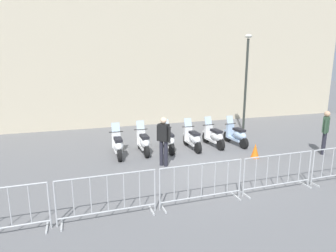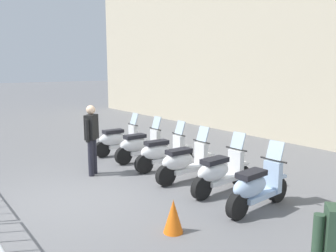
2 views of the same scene
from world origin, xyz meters
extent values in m
plane|color=slate|center=(0.00, 0.00, 0.00)|extent=(120.00, 120.00, 0.00)
cube|color=beige|center=(0.28, 9.16, 5.36)|extent=(28.06, 3.26, 10.72)
cylinder|color=black|center=(-2.48, 3.16, 0.24)|extent=(0.17, 0.49, 0.48)
cylinder|color=black|center=(-2.56, 1.92, 0.24)|extent=(0.17, 0.49, 0.48)
cube|color=white|center=(-2.52, 2.54, 0.28)|extent=(0.34, 0.88, 0.10)
ellipsoid|color=white|center=(-2.54, 2.26, 0.52)|extent=(0.42, 0.86, 0.40)
cube|color=black|center=(-2.53, 2.29, 0.74)|extent=(0.32, 0.62, 0.10)
cube|color=white|center=(-2.49, 2.97, 0.55)|extent=(0.35, 0.16, 0.60)
cylinder|color=black|center=(-2.49, 2.97, 0.88)|extent=(0.56, 0.07, 0.04)
cube|color=silver|center=(-2.48, 3.02, 1.06)|extent=(0.33, 0.16, 0.35)
cube|color=white|center=(-2.48, 3.16, 0.51)|extent=(0.22, 0.33, 0.06)
cylinder|color=black|center=(-1.44, 3.24, 0.24)|extent=(0.16, 0.49, 0.48)
cylinder|color=black|center=(-1.51, 2.01, 0.24)|extent=(0.16, 0.49, 0.48)
cube|color=white|center=(-1.48, 2.63, 0.28)|extent=(0.32, 0.88, 0.10)
ellipsoid|color=white|center=(-1.49, 2.35, 0.52)|extent=(0.40, 0.86, 0.40)
cube|color=black|center=(-1.49, 2.38, 0.74)|extent=(0.31, 0.61, 0.10)
cube|color=white|center=(-1.45, 3.06, 0.55)|extent=(0.35, 0.16, 0.60)
cylinder|color=black|center=(-1.45, 3.06, 0.88)|extent=(0.56, 0.06, 0.04)
cube|color=silver|center=(-1.45, 3.11, 1.06)|extent=(0.33, 0.16, 0.35)
cube|color=white|center=(-1.44, 3.24, 0.51)|extent=(0.22, 0.33, 0.06)
cylinder|color=black|center=(-0.38, 3.22, 0.24)|extent=(0.19, 0.49, 0.48)
cylinder|color=black|center=(-0.50, 1.99, 0.24)|extent=(0.19, 0.49, 0.48)
cube|color=white|center=(-0.44, 2.60, 0.28)|extent=(0.36, 0.89, 0.10)
ellipsoid|color=white|center=(-0.47, 2.32, 0.52)|extent=(0.44, 0.87, 0.40)
cube|color=black|center=(-0.46, 2.36, 0.74)|extent=(0.34, 0.62, 0.10)
cube|color=white|center=(-0.40, 3.03, 0.55)|extent=(0.35, 0.17, 0.60)
cylinder|color=black|center=(-0.40, 3.03, 0.88)|extent=(0.56, 0.09, 0.04)
cube|color=silver|center=(-0.39, 3.08, 1.06)|extent=(0.33, 0.17, 0.35)
cube|color=white|center=(-0.38, 3.22, 0.51)|extent=(0.23, 0.34, 0.06)
cylinder|color=black|center=(0.62, 3.07, 0.24)|extent=(0.16, 0.49, 0.48)
cylinder|color=black|center=(0.57, 1.83, 0.24)|extent=(0.16, 0.49, 0.48)
cube|color=white|center=(0.59, 2.45, 0.28)|extent=(0.32, 0.88, 0.10)
ellipsoid|color=white|center=(0.58, 2.17, 0.52)|extent=(0.39, 0.85, 0.40)
cube|color=black|center=(0.58, 2.20, 0.74)|extent=(0.30, 0.61, 0.10)
cube|color=white|center=(0.61, 2.88, 0.55)|extent=(0.35, 0.15, 0.60)
cylinder|color=black|center=(0.61, 2.88, 0.88)|extent=(0.56, 0.06, 0.04)
cube|color=silver|center=(0.61, 2.93, 1.06)|extent=(0.33, 0.15, 0.35)
cube|color=white|center=(0.62, 3.07, 0.51)|extent=(0.21, 0.33, 0.06)
cylinder|color=black|center=(1.63, 3.13, 0.24)|extent=(0.15, 0.48, 0.48)
cylinder|color=black|center=(1.64, 1.89, 0.24)|extent=(0.15, 0.48, 0.48)
cube|color=white|center=(1.63, 2.51, 0.28)|extent=(0.29, 0.87, 0.10)
ellipsoid|color=white|center=(1.64, 2.23, 0.52)|extent=(0.37, 0.84, 0.40)
cube|color=black|center=(1.64, 2.26, 0.74)|extent=(0.29, 0.60, 0.10)
cube|color=white|center=(1.63, 2.94, 0.55)|extent=(0.34, 0.14, 0.60)
cylinder|color=black|center=(1.63, 2.94, 0.88)|extent=(0.56, 0.04, 0.04)
cube|color=silver|center=(1.63, 2.99, 1.06)|extent=(0.32, 0.14, 0.35)
cube|color=white|center=(1.63, 3.13, 0.51)|extent=(0.20, 0.32, 0.06)
cylinder|color=black|center=(2.65, 2.98, 0.24)|extent=(0.15, 0.48, 0.48)
cylinder|color=black|center=(2.68, 1.74, 0.24)|extent=(0.15, 0.48, 0.48)
cube|color=#A8C1E0|center=(2.67, 2.36, 0.28)|extent=(0.30, 0.87, 0.10)
ellipsoid|color=#A8C1E0|center=(2.67, 2.08, 0.52)|extent=(0.38, 0.85, 0.40)
cube|color=black|center=(2.67, 2.11, 0.74)|extent=(0.29, 0.61, 0.10)
cube|color=#A8C1E0|center=(2.66, 2.79, 0.55)|extent=(0.34, 0.15, 0.60)
cylinder|color=black|center=(2.66, 2.79, 0.88)|extent=(0.56, 0.05, 0.04)
cube|color=silver|center=(2.66, 2.84, 1.06)|extent=(0.32, 0.15, 0.35)
cube|color=#A8C1E0|center=(2.65, 2.98, 0.51)|extent=(0.21, 0.32, 0.06)
cube|color=#B2B5B7|center=(-4.86, -1.89, 0.02)|extent=(0.05, 0.44, 0.04)
cylinder|color=#B2B5B7|center=(-4.77, -1.89, 0.53)|extent=(0.04, 0.04, 1.05)
cylinder|color=#B2B5B7|center=(-5.51, -1.87, 0.61)|extent=(0.02, 0.02, 0.87)
cylinder|color=#B2B5B7|center=(-5.14, -1.88, 0.61)|extent=(0.02, 0.02, 0.87)
cube|color=#B2B5B7|center=(-4.56, -1.90, 0.02)|extent=(0.05, 0.44, 0.04)
cube|color=#B2B5B7|center=(-2.54, -1.96, 0.02)|extent=(0.05, 0.44, 0.04)
cylinder|color=#B2B5B7|center=(-4.65, -1.90, 0.53)|extent=(0.04, 0.04, 1.05)
cylinder|color=#B2B5B7|center=(-2.45, -1.96, 0.53)|extent=(0.04, 0.04, 1.05)
cylinder|color=#B2B5B7|center=(-3.55, -1.93, 1.05)|extent=(2.21, 0.10, 0.04)
cylinder|color=#B2B5B7|center=(-3.55, -1.93, 0.18)|extent=(2.21, 0.10, 0.04)
cylinder|color=#B2B5B7|center=(-4.28, -1.91, 0.61)|extent=(0.02, 0.02, 0.87)
cylinder|color=#B2B5B7|center=(-3.92, -1.92, 0.61)|extent=(0.02, 0.02, 0.87)
cylinder|color=#B2B5B7|center=(-3.55, -1.93, 0.61)|extent=(0.02, 0.02, 0.87)
cylinder|color=#B2B5B7|center=(-3.18, -1.94, 0.61)|extent=(0.02, 0.02, 0.87)
cylinder|color=#B2B5B7|center=(-2.81, -1.95, 0.61)|extent=(0.02, 0.02, 0.87)
cube|color=#B2B5B7|center=(-2.24, -1.97, 0.02)|extent=(0.05, 0.44, 0.04)
cube|color=#B2B5B7|center=(-0.21, -2.03, 0.02)|extent=(0.05, 0.44, 0.04)
cylinder|color=#B2B5B7|center=(-2.33, -1.97, 0.53)|extent=(0.04, 0.04, 1.05)
cylinder|color=#B2B5B7|center=(-0.12, -2.03, 0.53)|extent=(0.04, 0.04, 1.05)
cylinder|color=#B2B5B7|center=(-1.22, -2.00, 1.05)|extent=(2.21, 0.10, 0.04)
cylinder|color=#B2B5B7|center=(-1.22, -2.00, 0.18)|extent=(2.21, 0.10, 0.04)
cylinder|color=#B2B5B7|center=(-1.96, -1.98, 0.61)|extent=(0.02, 0.02, 0.87)
cylinder|color=#B2B5B7|center=(-1.59, -1.99, 0.61)|extent=(0.02, 0.02, 0.87)
cylinder|color=#B2B5B7|center=(-1.22, -2.00, 0.61)|extent=(0.02, 0.02, 0.87)
cylinder|color=#B2B5B7|center=(-0.86, -2.01, 0.61)|extent=(0.02, 0.02, 0.87)
cylinder|color=#B2B5B7|center=(-0.49, -2.02, 0.61)|extent=(0.02, 0.02, 0.87)
cube|color=#B2B5B7|center=(0.09, -2.04, 0.02)|extent=(0.05, 0.44, 0.04)
cube|color=#B2B5B7|center=(2.11, -2.10, 0.02)|extent=(0.05, 0.44, 0.04)
cylinder|color=#B2B5B7|center=(0.00, -2.04, 0.53)|extent=(0.04, 0.04, 1.05)
cylinder|color=#B2B5B7|center=(2.20, -2.11, 0.53)|extent=(0.04, 0.04, 1.05)
cylinder|color=#B2B5B7|center=(1.10, -2.07, 1.05)|extent=(2.21, 0.10, 0.04)
cylinder|color=#B2B5B7|center=(1.10, -2.07, 0.18)|extent=(2.21, 0.10, 0.04)
cylinder|color=#B2B5B7|center=(0.36, -2.05, 0.61)|extent=(0.02, 0.02, 0.87)
cylinder|color=#B2B5B7|center=(0.73, -2.06, 0.61)|extent=(0.02, 0.02, 0.87)
cylinder|color=#B2B5B7|center=(1.10, -2.07, 0.61)|extent=(0.02, 0.02, 0.87)
cylinder|color=#B2B5B7|center=(1.47, -2.08, 0.61)|extent=(0.02, 0.02, 0.87)
cylinder|color=#B2B5B7|center=(1.83, -2.09, 0.61)|extent=(0.02, 0.02, 0.87)
cube|color=#B2B5B7|center=(2.41, -2.11, 0.02)|extent=(0.05, 0.44, 0.04)
cylinder|color=#B2B5B7|center=(2.32, -2.11, 0.53)|extent=(0.04, 0.04, 1.05)
cylinder|color=#B2B5B7|center=(2.69, -2.12, 0.61)|extent=(0.02, 0.02, 0.87)
cylinder|color=#B2B5B7|center=(3.06, -2.13, 0.61)|extent=(0.02, 0.02, 0.87)
cylinder|color=#2D332D|center=(4.35, 4.16, 2.37)|extent=(0.12, 0.12, 4.75)
ellipsoid|color=silver|center=(4.35, 4.16, 4.87)|extent=(0.36, 0.36, 0.20)
cylinder|color=#23232D|center=(5.13, -0.04, 0.45)|extent=(0.14, 0.14, 0.90)
cylinder|color=#23232D|center=(5.28, 0.07, 0.45)|extent=(0.14, 0.14, 0.90)
cube|color=#2D4733|center=(5.21, 0.02, 1.20)|extent=(0.42, 0.39, 0.60)
sphere|color=tan|center=(5.21, 0.02, 1.62)|extent=(0.22, 0.22, 0.22)
cylinder|color=#2D4733|center=(5.02, -0.12, 1.15)|extent=(0.09, 0.09, 0.55)
cylinder|color=#2D4733|center=(5.39, 0.15, 1.15)|extent=(0.09, 0.09, 0.55)
cylinder|color=#23232D|center=(-1.26, 1.01, 0.45)|extent=(0.14, 0.14, 0.90)
cylinder|color=#23232D|center=(-1.14, 0.87, 0.45)|extent=(0.14, 0.14, 0.90)
cube|color=black|center=(-1.20, 0.94, 1.20)|extent=(0.40, 0.42, 0.60)
sphere|color=beige|center=(-1.20, 0.94, 1.62)|extent=(0.22, 0.22, 0.22)
cylinder|color=black|center=(-1.34, 1.12, 1.15)|extent=(0.09, 0.09, 0.55)
cylinder|color=black|center=(-1.06, 0.76, 1.15)|extent=(0.09, 0.09, 0.55)
cone|color=orange|center=(2.36, 0.55, 0.28)|extent=(0.32, 0.32, 0.55)
camera|label=1|loc=(-4.31, -7.88, 3.41)|focal=29.99mm
camera|label=2|loc=(6.27, -2.73, 2.60)|focal=36.42mm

